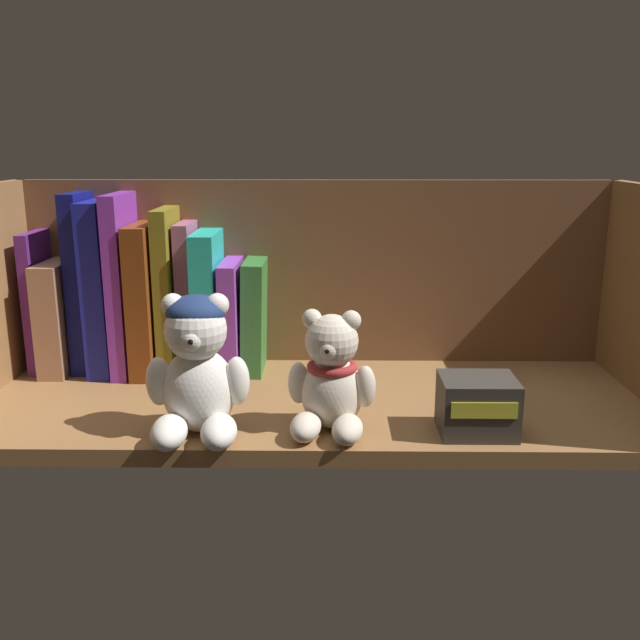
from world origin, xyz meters
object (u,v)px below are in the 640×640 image
(book_9, at_px, (234,314))
(book_3, at_px, (106,286))
(book_6, at_px, (171,289))
(book_0, at_px, (41,300))
(small_product_box, at_px, (477,406))
(book_1, at_px, (63,314))
(book_8, at_px, (210,300))
(book_4, at_px, (127,282))
(book_10, at_px, (255,314))
(book_2, at_px, (84,282))
(book_7, at_px, (189,296))
(book_5, at_px, (150,296))
(teddy_bear_larger, at_px, (197,369))
(teddy_bear_smaller, at_px, (331,380))

(book_9, bearing_deg, book_3, -180.00)
(book_6, bearing_deg, book_0, 180.00)
(book_0, height_order, small_product_box, book_0)
(book_1, xyz_separation_m, book_8, (0.21, 0.00, 0.02))
(book_4, height_order, book_10, book_4)
(book_0, relative_size, book_9, 1.24)
(book_6, bearing_deg, book_1, 180.00)
(book_2, xyz_separation_m, book_4, (0.06, 0.00, -0.00))
(book_3, height_order, book_7, book_3)
(book_5, xyz_separation_m, teddy_bear_larger, (0.11, -0.23, -0.03))
(book_3, height_order, small_product_box, book_3)
(book_8, height_order, teddy_bear_smaller, book_8)
(book_4, bearing_deg, book_9, 0.00)
(book_0, xyz_separation_m, book_4, (0.12, 0.00, 0.03))
(book_1, relative_size, book_6, 0.68)
(book_2, relative_size, book_3, 1.04)
(book_6, bearing_deg, book_3, 180.00)
(book_7, bearing_deg, teddy_bear_smaller, -48.06)
(book_4, bearing_deg, book_2, -180.00)
(book_1, distance_m, book_4, 0.10)
(book_10, relative_size, teddy_bear_larger, 0.99)
(book_6, relative_size, book_8, 1.16)
(book_5, bearing_deg, book_2, 180.00)
(book_5, height_order, teddy_bear_larger, book_5)
(book_2, distance_m, book_7, 0.15)
(book_0, relative_size, book_3, 0.82)
(book_2, bearing_deg, book_9, 0.00)
(book_0, height_order, book_7, book_7)
(teddy_bear_larger, bearing_deg, book_4, 120.61)
(book_3, height_order, book_9, book_3)
(book_3, relative_size, book_4, 0.96)
(small_product_box, bearing_deg, book_10, 139.60)
(book_1, distance_m, book_8, 0.21)
(book_10, bearing_deg, book_0, 180.00)
(small_product_box, bearing_deg, book_9, 142.58)
(small_product_box, bearing_deg, book_3, 154.35)
(book_4, height_order, book_8, book_4)
(book_5, height_order, book_8, book_5)
(book_10, xyz_separation_m, teddy_bear_smaller, (0.11, -0.22, -0.02))
(book_7, bearing_deg, book_3, 180.00)
(book_5, bearing_deg, book_0, 180.00)
(book_1, xyz_separation_m, book_5, (0.12, -0.00, 0.03))
(book_6, height_order, book_7, book_6)
(book_9, height_order, small_product_box, book_9)
(book_4, relative_size, book_10, 1.59)
(book_9, bearing_deg, teddy_bear_smaller, -58.26)
(book_0, relative_size, book_5, 0.94)
(book_5, distance_m, book_8, 0.08)
(book_10, xyz_separation_m, teddy_bear_larger, (-0.04, -0.23, -0.00))
(book_0, xyz_separation_m, small_product_box, (0.57, -0.23, -0.06))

